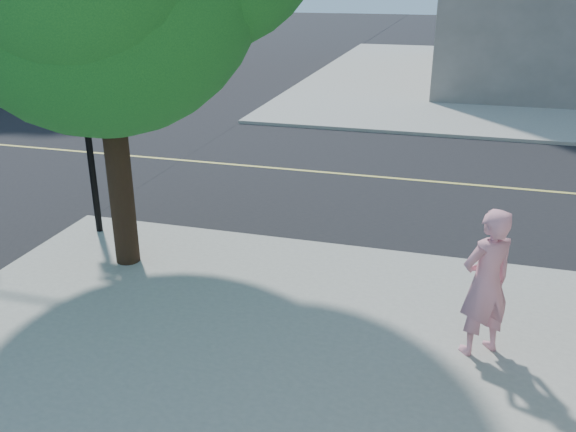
% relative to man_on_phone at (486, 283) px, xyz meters
% --- Properties ---
extents(ground, '(140.00, 140.00, 0.00)m').
position_rel_man_on_phone_xyz_m(ground, '(-6.70, 2.83, -1.12)').
color(ground, black).
rests_on(ground, ground).
extents(road_ew, '(140.00, 9.00, 0.01)m').
position_rel_man_on_phone_xyz_m(road_ew, '(-6.70, 7.33, -1.12)').
color(road_ew, black).
rests_on(road_ew, ground).
extents(man_on_phone, '(0.87, 0.82, 2.01)m').
position_rel_man_on_phone_xyz_m(man_on_phone, '(0.00, 0.00, 0.00)').
color(man_on_phone, pink).
rests_on(man_on_phone, sidewalk_se).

